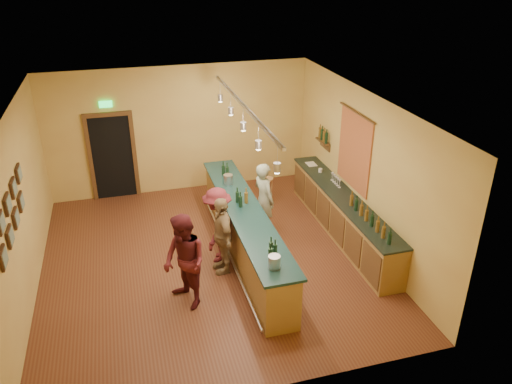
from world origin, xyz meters
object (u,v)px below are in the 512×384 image
object	(u,v)px
back_counter	(342,215)
customer_a	(185,262)
tasting_bar	(244,228)
bartender	(264,200)
bar_stool	(267,184)
customer_c	(218,225)
customer_b	(222,235)

from	to	relation	value
back_counter	customer_a	bearing A→B (deg)	-158.03
back_counter	tasting_bar	world-z (taller)	tasting_bar
bartender	bar_stool	size ratio (longest dim) A/B	2.65
tasting_bar	bar_stool	world-z (taller)	tasting_bar
back_counter	bar_stool	xyz separation A→B (m)	(-1.10, 1.99, -0.01)
customer_c	customer_a	bearing A→B (deg)	-8.89
back_counter	tasting_bar	bearing A→B (deg)	-175.37
back_counter	tasting_bar	size ratio (longest dim) A/B	0.89
bartender	customer_a	distance (m)	2.80
customer_c	bar_stool	xyz separation A→B (m)	(1.68, 2.21, -0.30)
customer_a	bar_stool	size ratio (longest dim) A/B	2.77
back_counter	bar_stool	world-z (taller)	back_counter
bartender	customer_c	size ratio (longest dim) A/B	1.06
tasting_bar	customer_c	distance (m)	0.58
customer_a	customer_c	xyz separation A→B (m)	(0.83, 1.24, -0.09)
bar_stool	customer_c	bearing A→B (deg)	-127.32
back_counter	customer_c	xyz separation A→B (m)	(-2.78, -0.22, 0.29)
tasting_bar	bar_stool	bearing A→B (deg)	62.45
customer_a	bar_stool	bearing A→B (deg)	120.64
tasting_bar	customer_a	distance (m)	1.90
customer_b	back_counter	bearing A→B (deg)	98.96
bartender	bar_stool	distance (m)	1.61
bartender	customer_c	distance (m)	1.37
customer_b	bar_stool	bearing A→B (deg)	143.67
back_counter	customer_a	world-z (taller)	customer_a
back_counter	bartender	bearing A→B (deg)	162.64
customer_c	tasting_bar	bearing A→B (deg)	118.39
bartender	back_counter	bearing A→B (deg)	-125.95
customer_a	customer_b	xyz separation A→B (m)	(0.83, 0.84, -0.09)
customer_c	customer_b	bearing A→B (deg)	24.84
customer_a	customer_c	size ratio (longest dim) A/B	1.11
customer_b	customer_a	bearing A→B (deg)	-48.02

